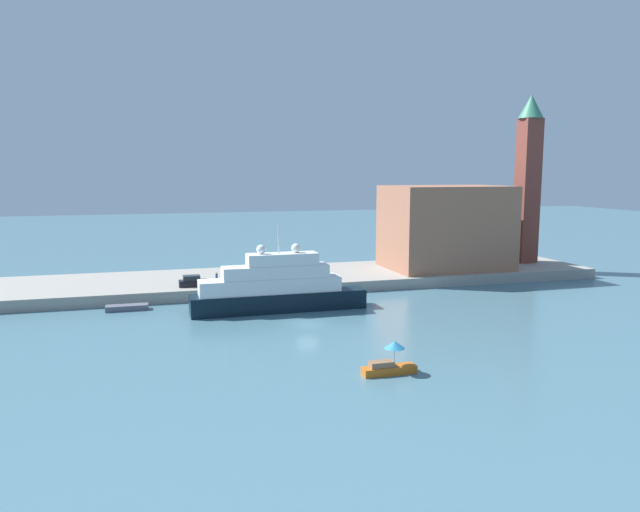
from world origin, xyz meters
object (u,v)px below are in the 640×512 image
at_px(small_motorboat, 389,362).
at_px(bell_tower, 528,174).
at_px(work_barge, 127,308).
at_px(mooring_bollard, 304,281).
at_px(person_figure, 217,278).
at_px(large_yacht, 277,288).
at_px(harbor_building, 446,227).
at_px(parked_car, 193,282).

height_order(small_motorboat, bell_tower, bell_tower).
xyz_separation_m(small_motorboat, work_barge, (-23.40, 32.56, -0.73)).
height_order(bell_tower, mooring_bollard, bell_tower).
bearing_deg(person_figure, bell_tower, 5.01).
bearing_deg(large_yacht, small_motorboat, -80.24).
bearing_deg(mooring_bollard, small_motorboat, -92.55).
relative_size(bell_tower, mooring_bollard, 49.10).
xyz_separation_m(work_barge, harbor_building, (51.78, 10.68, 8.30)).
distance_m(work_barge, person_figure, 14.79).
bearing_deg(parked_car, work_barge, -147.39).
relative_size(large_yacht, small_motorboat, 4.61).
relative_size(work_barge, harbor_building, 0.27).
relative_size(small_motorboat, harbor_building, 0.25).
height_order(small_motorboat, work_barge, small_motorboat).
xyz_separation_m(small_motorboat, harbor_building, (28.38, 43.24, 7.57)).
bearing_deg(parked_car, small_motorboat, -69.26).
relative_size(person_figure, mooring_bollard, 2.63).
distance_m(work_barge, mooring_bollard, 25.34).
bearing_deg(harbor_building, small_motorboat, -123.27).
bearing_deg(work_barge, large_yacht, -17.15).
height_order(large_yacht, parked_car, large_yacht).
height_order(work_barge, person_figure, person_figure).
distance_m(large_yacht, person_figure, 14.74).
xyz_separation_m(work_barge, bell_tower, (68.80, 12.46, 17.32)).
distance_m(large_yacht, work_barge, 19.85).
xyz_separation_m(work_barge, parked_car, (8.91, 5.70, 1.98)).
relative_size(large_yacht, bell_tower, 0.77).
bearing_deg(work_barge, small_motorboat, -54.30).
xyz_separation_m(small_motorboat, parked_car, (-14.49, 38.27, 1.25)).
distance_m(harbor_building, bell_tower, 19.35).
xyz_separation_m(large_yacht, small_motorboat, (4.60, -26.76, -1.93)).
bearing_deg(large_yacht, work_barge, 162.85).
xyz_separation_m(large_yacht, person_figure, (-6.24, 13.34, -0.62)).
height_order(bell_tower, parked_car, bell_tower).
xyz_separation_m(small_motorboat, mooring_bollard, (1.61, 36.26, 0.87)).
bearing_deg(small_motorboat, person_figure, 105.12).
xyz_separation_m(harbor_building, bell_tower, (17.02, 1.79, 9.03)).
distance_m(parked_car, mooring_bollard, 16.23).
distance_m(work_barge, parked_car, 10.77).
height_order(small_motorboat, harbor_building, harbor_building).
bearing_deg(person_figure, large_yacht, -64.94).
height_order(large_yacht, mooring_bollard, large_yacht).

